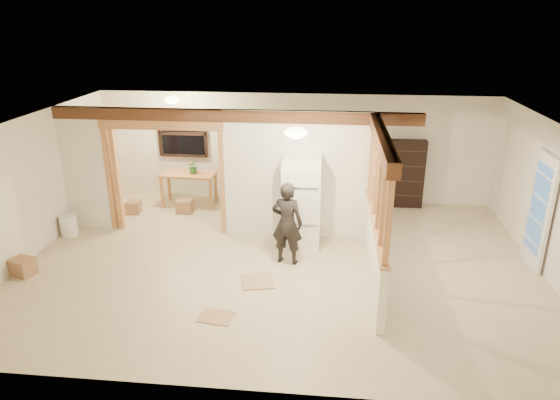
# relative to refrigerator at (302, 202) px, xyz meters

# --- Properties ---
(floor) EXTENTS (9.00, 6.50, 0.01)m
(floor) POSITION_rel_refrigerator_xyz_m (-0.33, -0.80, -0.86)
(floor) COLOR beige
(floor) RESTS_ON ground
(ceiling) EXTENTS (9.00, 6.50, 0.01)m
(ceiling) POSITION_rel_refrigerator_xyz_m (-0.33, -0.80, 1.64)
(ceiling) COLOR white
(wall_back) EXTENTS (9.00, 0.01, 2.50)m
(wall_back) POSITION_rel_refrigerator_xyz_m (-0.33, 2.45, 0.39)
(wall_back) COLOR silver
(wall_back) RESTS_ON floor
(wall_front) EXTENTS (9.00, 0.01, 2.50)m
(wall_front) POSITION_rel_refrigerator_xyz_m (-0.33, -4.05, 0.39)
(wall_front) COLOR silver
(wall_front) RESTS_ON floor
(wall_left) EXTENTS (0.01, 6.50, 2.50)m
(wall_left) POSITION_rel_refrigerator_xyz_m (-4.83, -0.80, 0.39)
(wall_left) COLOR silver
(wall_left) RESTS_ON floor
(wall_right) EXTENTS (0.01, 6.50, 2.50)m
(wall_right) POSITION_rel_refrigerator_xyz_m (4.17, -0.80, 0.39)
(wall_right) COLOR silver
(wall_right) RESTS_ON floor
(partition_left_stub) EXTENTS (0.90, 0.12, 2.50)m
(partition_left_stub) POSITION_rel_refrigerator_xyz_m (-4.38, 0.40, 0.39)
(partition_left_stub) COLOR white
(partition_left_stub) RESTS_ON floor
(partition_center) EXTENTS (2.80, 0.12, 2.50)m
(partition_center) POSITION_rel_refrigerator_xyz_m (-0.13, 0.40, 0.39)
(partition_center) COLOR white
(partition_center) RESTS_ON floor
(doorway_frame) EXTENTS (2.46, 0.14, 2.20)m
(doorway_frame) POSITION_rel_refrigerator_xyz_m (-2.73, 0.40, 0.24)
(doorway_frame) COLOR tan
(doorway_frame) RESTS_ON floor
(header_beam_back) EXTENTS (7.00, 0.18, 0.22)m
(header_beam_back) POSITION_rel_refrigerator_xyz_m (-1.33, 0.40, 1.52)
(header_beam_back) COLOR #56311D
(header_beam_back) RESTS_ON ceiling
(header_beam_right) EXTENTS (0.18, 3.30, 0.22)m
(header_beam_right) POSITION_rel_refrigerator_xyz_m (1.27, -1.20, 1.52)
(header_beam_right) COLOR #56311D
(header_beam_right) RESTS_ON ceiling
(pony_wall) EXTENTS (0.12, 3.20, 1.00)m
(pony_wall) POSITION_rel_refrigerator_xyz_m (1.27, -1.20, -0.36)
(pony_wall) COLOR white
(pony_wall) RESTS_ON floor
(stud_partition) EXTENTS (0.14, 3.20, 1.32)m
(stud_partition) POSITION_rel_refrigerator_xyz_m (1.27, -1.20, 0.80)
(stud_partition) COLOR tan
(stud_partition) RESTS_ON pony_wall
(window_back) EXTENTS (1.12, 0.10, 1.10)m
(window_back) POSITION_rel_refrigerator_xyz_m (-2.93, 2.37, 0.69)
(window_back) COLOR black
(window_back) RESTS_ON wall_back
(french_door) EXTENTS (0.12, 0.86, 2.00)m
(french_door) POSITION_rel_refrigerator_xyz_m (4.09, -0.40, 0.14)
(french_door) COLOR white
(french_door) RESTS_ON floor
(ceiling_dome_main) EXTENTS (0.36, 0.36, 0.16)m
(ceiling_dome_main) POSITION_rel_refrigerator_xyz_m (-0.03, -1.30, 1.62)
(ceiling_dome_main) COLOR #FFEABF
(ceiling_dome_main) RESTS_ON ceiling
(ceiling_dome_util) EXTENTS (0.32, 0.32, 0.14)m
(ceiling_dome_util) POSITION_rel_refrigerator_xyz_m (-2.83, 1.50, 1.62)
(ceiling_dome_util) COLOR #FFEABF
(ceiling_dome_util) RESTS_ON ceiling
(hanging_bulb) EXTENTS (0.07, 0.07, 0.07)m
(hanging_bulb) POSITION_rel_refrigerator_xyz_m (-2.33, 0.80, 1.32)
(hanging_bulb) COLOR #FFD88C
(hanging_bulb) RESTS_ON ceiling
(refrigerator) EXTENTS (0.71, 0.69, 1.72)m
(refrigerator) POSITION_rel_refrigerator_xyz_m (0.00, 0.00, 0.00)
(refrigerator) COLOR white
(refrigerator) RESTS_ON floor
(woman) EXTENTS (0.61, 0.45, 1.50)m
(woman) POSITION_rel_refrigerator_xyz_m (-0.20, -0.76, -0.11)
(woman) COLOR black
(woman) RESTS_ON floor
(work_table) EXTENTS (1.25, 0.67, 0.77)m
(work_table) POSITION_rel_refrigerator_xyz_m (-2.69, 1.83, -0.47)
(work_table) COLOR tan
(work_table) RESTS_ON floor
(potted_plant) EXTENTS (0.34, 0.32, 0.31)m
(potted_plant) POSITION_rel_refrigerator_xyz_m (-2.55, 1.82, 0.06)
(potted_plant) COLOR #32682E
(potted_plant) RESTS_ON work_table
(shop_vac) EXTENTS (0.59, 0.59, 0.59)m
(shop_vac) POSITION_rel_refrigerator_xyz_m (-4.53, 1.53, -0.56)
(shop_vac) COLOR #B50E0E
(shop_vac) RESTS_ON floor
(bookshelf) EXTENTS (0.77, 0.26, 1.55)m
(bookshelf) POSITION_rel_refrigerator_xyz_m (2.23, 2.25, -0.08)
(bookshelf) COLOR black
(bookshelf) RESTS_ON floor
(bucket) EXTENTS (0.38, 0.38, 0.42)m
(bucket) POSITION_rel_refrigerator_xyz_m (-4.63, -0.07, -0.65)
(bucket) COLOR white
(bucket) RESTS_ON floor
(box_util_a) EXTENTS (0.34, 0.29, 0.29)m
(box_util_a) POSITION_rel_refrigerator_xyz_m (-2.68, 1.36, -0.71)
(box_util_a) COLOR #9B6C4B
(box_util_a) RESTS_ON floor
(box_util_b) EXTENTS (0.32, 0.32, 0.28)m
(box_util_b) POSITION_rel_refrigerator_xyz_m (-3.81, 1.22, -0.72)
(box_util_b) COLOR #9B6C4B
(box_util_b) RESTS_ON floor
(box_front) EXTENTS (0.44, 0.40, 0.30)m
(box_front) POSITION_rel_refrigerator_xyz_m (-4.62, -1.69, -0.71)
(box_front) COLOR #9B6C4B
(box_front) RESTS_ON floor
(floor_panel_near) EXTENTS (0.64, 0.64, 0.02)m
(floor_panel_near) POSITION_rel_refrigerator_xyz_m (-0.62, -1.52, -0.85)
(floor_panel_near) COLOR tan
(floor_panel_near) RESTS_ON floor
(floor_panel_far) EXTENTS (0.53, 0.46, 0.02)m
(floor_panel_far) POSITION_rel_refrigerator_xyz_m (-1.08, -2.60, -0.85)
(floor_panel_far) COLOR tan
(floor_panel_far) RESTS_ON floor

